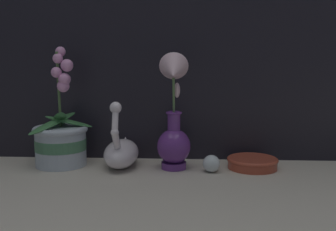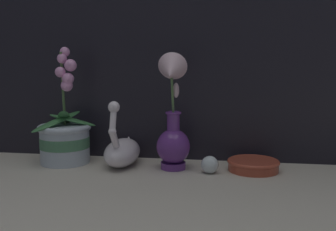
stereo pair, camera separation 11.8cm
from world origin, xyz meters
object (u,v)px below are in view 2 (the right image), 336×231
orchid_potted_plant (65,136)px  glass_sphere (210,165)px  swan_figurine (122,150)px  blue_vase (173,126)px  amber_dish (253,164)px

orchid_potted_plant → glass_sphere: (0.46, -0.05, -0.06)m
swan_figurine → blue_vase: blue_vase is taller
blue_vase → amber_dish: size_ratio=2.26×
glass_sphere → amber_dish: 0.13m
swan_figurine → amber_dish: swan_figurine is taller
blue_vase → glass_sphere: 0.16m
glass_sphere → blue_vase: bearing=169.5°
orchid_potted_plant → blue_vase: 0.35m
blue_vase → glass_sphere: size_ratio=6.85×
orchid_potted_plant → amber_dish: orchid_potted_plant is taller
orchid_potted_plant → swan_figurine: orchid_potted_plant is taller
swan_figurine → blue_vase: 0.18m
orchid_potted_plant → amber_dish: (0.59, -0.01, -0.07)m
amber_dish → blue_vase: bearing=-173.7°
blue_vase → swan_figurine: bearing=171.2°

